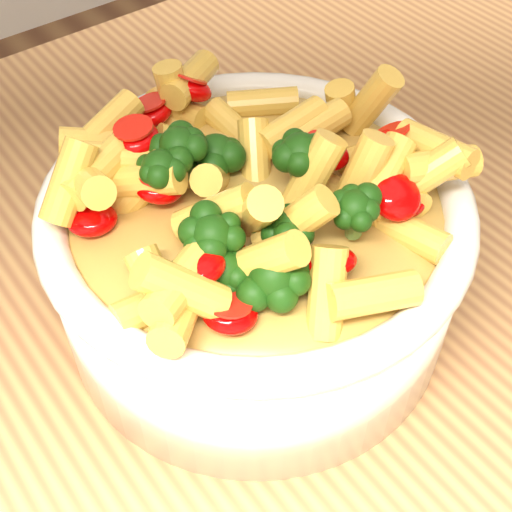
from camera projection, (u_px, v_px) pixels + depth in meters
table at (347, 313)px, 0.63m from camera, size 1.20×0.80×0.90m
serving_bowl at (256, 255)px, 0.46m from camera, size 0.27×0.27×0.11m
pasta_salad at (256, 172)px, 0.41m from camera, size 0.21×0.21×0.05m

